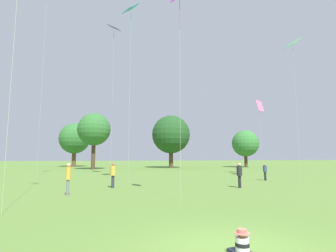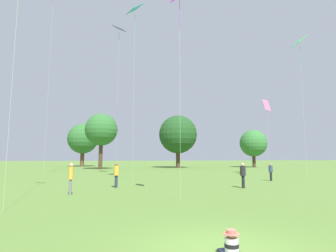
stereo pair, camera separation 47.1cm
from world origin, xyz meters
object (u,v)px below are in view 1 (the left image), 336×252
Objects in this scene: kite_1 at (260,107)px; person_standing_1 at (265,170)px; person_standing_2 at (68,175)px; distant_tree_3 at (94,130)px; distant_tree_2 at (245,143)px; kite_0 at (131,12)px; person_standing_4 at (239,173)px; kite_4 at (114,31)px; distant_tree_0 at (171,135)px; person_standing_0 at (113,173)px; distant_tree_1 at (75,139)px; seated_toddler at (242,244)px; kite_5 at (293,46)px.

person_standing_1 is at bearing -107.57° from kite_1.
distant_tree_3 is (-0.29, 32.28, 5.92)m from person_standing_2.
distant_tree_2 is (31.21, 35.30, 3.95)m from person_standing_2.
person_standing_4 is at bearing 72.56° from kite_0.
distant_tree_0 is at bearing 75.33° from kite_4.
person_standing_4 is at bearing 139.81° from person_standing_0.
person_standing_1 is 31.79m from distant_tree_3.
person_standing_4 is at bearing -39.15° from kite_4.
distant_tree_0 is at bearing -138.17° from person_standing_0.
distant_tree_1 is at bearing -148.61° from kite_0.
person_standing_4 is 0.22× the size of distant_tree_2.
person_standing_0 is 0.97× the size of person_standing_2.
person_standing_4 is (6.30, 11.84, 0.80)m from seated_toddler.
distant_tree_3 is at bearing -167.35° from distant_tree_0.
kite_0 reaches higher than person_standing_0.
person_standing_1 is 17.76m from person_standing_2.
kite_4 is at bearing 88.01° from seated_toddler.
kite_1 reaches higher than seated_toddler.
distant_tree_3 is at bearing 88.90° from seated_toddler.
distant_tree_1 is at bearing -60.20° from person_standing_4.
distant_tree_3 reaches higher than distant_tree_2.
person_standing_1 is at bearing -116.45° from distant_tree_2.
kite_1 is at bearing -74.33° from distant_tree_0.
distant_tree_3 reaches higher than person_standing_0.
distant_tree_0 reaches higher than seated_toddler.
person_standing_0 is 0.18× the size of distant_tree_1.
distant_tree_0 is at bearing 178.03° from kite_0.
distant_tree_1 is (-19.98, 11.22, -0.38)m from distant_tree_0.
distant_tree_0 is (3.25, 34.34, 5.70)m from person_standing_4.
distant_tree_0 is at bearing 69.95° from seated_toddler.
person_standing_1 is at bearing -127.68° from person_standing_4.
kite_5 is 32.84m from distant_tree_2.
distant_tree_0 is (12.12, 32.37, 5.68)m from person_standing_0.
kite_1 is 28.60m from distant_tree_3.
distant_tree_0 is 1.33× the size of distant_tree_2.
kite_4 reaches higher than kite_5.
distant_tree_1 reaches higher than person_standing_1.
person_standing_0 is 21.43m from kite_5.
kite_4 is at bearing -142.33° from distant_tree_2.
seated_toddler is 13.43m from person_standing_4.
kite_0 is at bearing -110.45° from distant_tree_0.
kite_1 is 1.17× the size of distant_tree_2.
distant_tree_2 is at bearing 177.48° from person_standing_1.
distant_tree_2 reaches higher than person_standing_2.
person_standing_4 is 0.18× the size of distant_tree_1.
person_standing_2 is at bearing -87.06° from kite_4.
person_standing_1 is 0.11× the size of kite_5.
person_standing_0 is 1.13× the size of person_standing_1.
kite_0 is 40.83m from distant_tree_2.
kite_1 is 42.72m from distant_tree_1.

